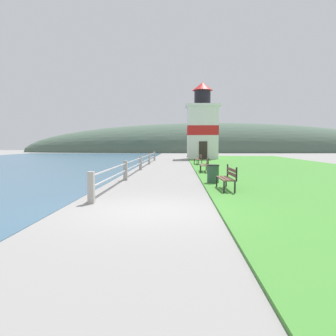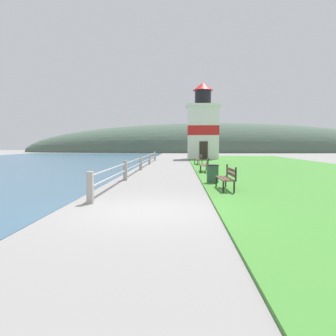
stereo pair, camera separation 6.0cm
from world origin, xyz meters
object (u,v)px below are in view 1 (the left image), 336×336
at_px(park_bench_near, 228,177).
at_px(lighthouse, 202,127).
at_px(park_bench_far, 199,158).
at_px(trash_bin, 213,174).
at_px(park_bench_midway, 205,164).

distance_m(park_bench_near, lighthouse, 25.54).
relative_size(park_bench_near, park_bench_far, 0.93).
relative_size(park_bench_near, trash_bin, 2.02).
bearing_deg(trash_bin, park_bench_near, -81.41).
height_order(park_bench_midway, lighthouse, lighthouse).
bearing_deg(lighthouse, park_bench_near, -91.83).
distance_m(lighthouse, trash_bin, 23.48).
distance_m(park_bench_near, park_bench_far, 14.76).
distance_m(park_bench_midway, lighthouse, 17.95).
bearing_deg(park_bench_near, park_bench_midway, -90.67).
xyz_separation_m(park_bench_midway, lighthouse, (1.03, 17.66, 3.04)).
bearing_deg(park_bench_far, lighthouse, -99.86).
bearing_deg(trash_bin, park_bench_midway, 88.98).
bearing_deg(trash_bin, park_bench_far, 89.30).
distance_m(park_bench_near, park_bench_midway, 7.68).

